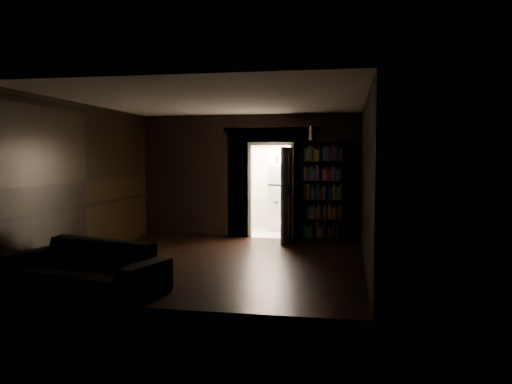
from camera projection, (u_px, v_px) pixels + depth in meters
ground at (219, 262)px, 8.74m from camera, size 5.50×5.50×0.00m
room_walls at (232, 165)px, 9.67m from camera, size 5.02×5.61×2.84m
kitchen_alcove at (278, 182)px, 12.36m from camera, size 2.20×1.80×2.60m
sofa at (86, 258)px, 6.89m from camera, size 2.47×1.56×0.88m
bookshelf at (322, 191)px, 10.87m from camera, size 0.92×0.37×2.20m
refrigerator at (285, 197)px, 12.60m from camera, size 0.78×0.73×1.65m
door at (287, 195)px, 10.77m from camera, size 0.16×0.85×2.05m
figurine at (311, 133)px, 10.78m from camera, size 0.14×0.14×0.32m
bottles at (285, 159)px, 12.46m from camera, size 0.64×0.30×0.26m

